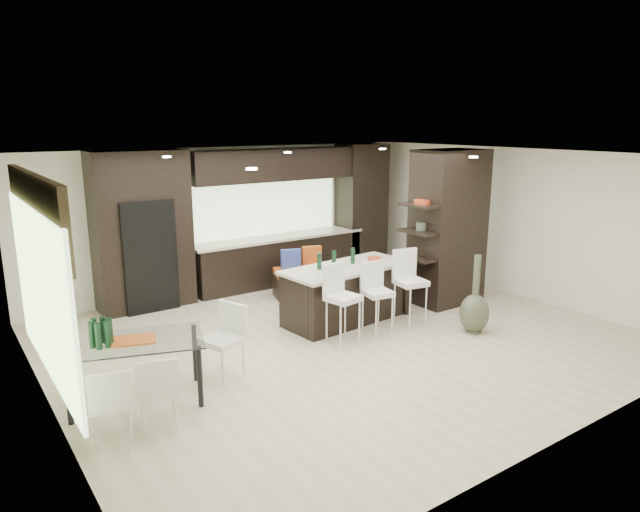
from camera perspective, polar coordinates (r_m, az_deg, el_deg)
ground at (r=8.63m, az=2.31°, el=-8.21°), size 8.00×8.00×0.00m
back_wall at (r=11.16m, az=-8.59°, el=3.83°), size 8.00×0.02×2.70m
left_wall at (r=6.69m, az=-26.09°, el=-3.87°), size 0.02×7.00×2.70m
right_wall at (r=11.08m, az=19.11°, el=3.17°), size 0.02×7.00×2.70m
ceiling at (r=8.04m, az=2.49°, el=9.99°), size 8.00×7.00×0.02m
window_left at (r=6.88m, az=-26.03°, el=-3.39°), size 0.04×3.20×1.90m
window_back at (r=11.37m, az=-5.82°, el=5.10°), size 3.40×0.04×1.20m
stone_accent at (r=6.70m, az=-26.57°, el=4.04°), size 0.08×3.00×0.80m
ceiling_spots at (r=8.24m, az=1.42°, el=9.94°), size 4.00×3.00×0.02m
back_cabinetry at (r=11.10m, az=-5.51°, el=3.87°), size 6.80×0.68×2.70m
refrigerator at (r=10.19m, az=-17.13°, el=0.18°), size 0.90×0.68×1.90m
partition_column at (r=10.25m, az=12.66°, el=2.81°), size 1.20×0.80×2.70m
kitchen_island at (r=9.26m, az=2.68°, el=-3.73°), size 2.24×1.11×0.90m
stool_left at (r=8.29m, az=2.31°, el=-5.65°), size 0.49×0.49×0.95m
stool_mid at (r=8.70m, az=5.76°, el=-4.96°), size 0.45×0.45×0.89m
stool_right at (r=9.11m, az=9.02°, el=-3.95°), size 0.50×0.50×0.98m
bench at (r=10.62m, az=-0.96°, el=-2.55°), size 1.44×0.93×0.52m
floor_vase at (r=8.98m, az=15.29°, el=-3.71°), size 0.51×0.51×1.22m
dining_table at (r=7.01m, az=-17.89°, el=-10.88°), size 1.73×1.31×0.74m
chair_near at (r=6.38m, az=-15.90°, el=-13.09°), size 0.53×0.53×0.77m
chair_far at (r=6.27m, az=-20.16°, el=-13.96°), size 0.50×0.50×0.76m
chair_end at (r=7.33m, az=-9.76°, el=-8.78°), size 0.60×0.60×0.87m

